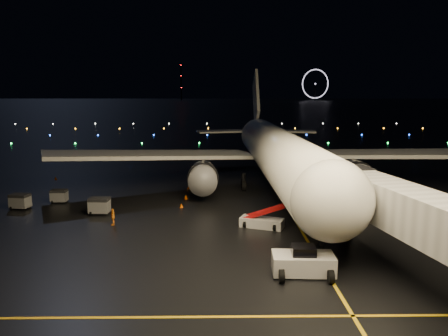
{
  "coord_description": "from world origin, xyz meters",
  "views": [
    {
      "loc": [
        4.15,
        -33.5,
        12.85
      ],
      "look_at": [
        4.77,
        12.0,
        5.0
      ],
      "focal_mm": 35.0,
      "sensor_mm": 36.0,
      "label": 1
    }
  ],
  "objects_px": {
    "pushback_tug": "(303,260)",
    "baggage_cart_1": "(20,202)",
    "airliner": "(274,125)",
    "crew_c": "(113,217)",
    "baggage_cart_2": "(59,196)",
    "baggage_cart_0": "(99,206)",
    "belt_loader": "(262,212)"
  },
  "relations": [
    {
      "from": "pushback_tug",
      "to": "baggage_cart_1",
      "type": "xyz_separation_m",
      "value": [
        -28.29,
        18.21,
        -0.2
      ]
    },
    {
      "from": "airliner",
      "to": "crew_c",
      "type": "relative_size",
      "value": 36.19
    },
    {
      "from": "pushback_tug",
      "to": "baggage_cart_1",
      "type": "bearing_deg",
      "value": 149.83
    },
    {
      "from": "crew_c",
      "to": "baggage_cart_2",
      "type": "bearing_deg",
      "value": -142.73
    },
    {
      "from": "airliner",
      "to": "pushback_tug",
      "type": "relative_size",
      "value": 13.79
    },
    {
      "from": "pushback_tug",
      "to": "baggage_cart_1",
      "type": "distance_m",
      "value": 33.65
    },
    {
      "from": "crew_c",
      "to": "baggage_cart_0",
      "type": "xyz_separation_m",
      "value": [
        -2.38,
        4.0,
        0.05
      ]
    },
    {
      "from": "crew_c",
      "to": "baggage_cart_0",
      "type": "distance_m",
      "value": 4.66
    },
    {
      "from": "baggage_cart_2",
      "to": "pushback_tug",
      "type": "bearing_deg",
      "value": -41.17
    },
    {
      "from": "belt_loader",
      "to": "crew_c",
      "type": "relative_size",
      "value": 3.63
    },
    {
      "from": "airliner",
      "to": "pushback_tug",
      "type": "height_order",
      "value": "airliner"
    },
    {
      "from": "baggage_cart_0",
      "to": "airliner",
      "type": "bearing_deg",
      "value": 37.01
    },
    {
      "from": "baggage_cart_0",
      "to": "crew_c",
      "type": "bearing_deg",
      "value": -55.71
    },
    {
      "from": "baggage_cart_1",
      "to": "baggage_cart_2",
      "type": "bearing_deg",
      "value": 50.71
    },
    {
      "from": "baggage_cart_1",
      "to": "baggage_cart_2",
      "type": "xyz_separation_m",
      "value": [
        3.33,
        2.87,
        -0.08
      ]
    },
    {
      "from": "baggage_cart_1",
      "to": "airliner",
      "type": "bearing_deg",
      "value": 30.58
    },
    {
      "from": "airliner",
      "to": "baggage_cart_0",
      "type": "relative_size",
      "value": 29.07
    },
    {
      "from": "baggage_cart_2",
      "to": "belt_loader",
      "type": "bearing_deg",
      "value": -24.37
    },
    {
      "from": "baggage_cart_2",
      "to": "baggage_cart_0",
      "type": "bearing_deg",
      "value": -40.72
    },
    {
      "from": "crew_c",
      "to": "baggage_cart_1",
      "type": "relative_size",
      "value": 0.84
    },
    {
      "from": "pushback_tug",
      "to": "baggage_cart_0",
      "type": "bearing_deg",
      "value": 142.28
    },
    {
      "from": "crew_c",
      "to": "airliner",
      "type": "bearing_deg",
      "value": 128.36
    },
    {
      "from": "belt_loader",
      "to": "baggage_cart_0",
      "type": "relative_size",
      "value": 2.91
    },
    {
      "from": "pushback_tug",
      "to": "belt_loader",
      "type": "bearing_deg",
      "value": 102.14
    },
    {
      "from": "pushback_tug",
      "to": "crew_c",
      "type": "distance_m",
      "value": 20.34
    },
    {
      "from": "belt_loader",
      "to": "baggage_cart_2",
      "type": "distance_m",
      "value": 25.18
    },
    {
      "from": "pushback_tug",
      "to": "belt_loader",
      "type": "height_order",
      "value": "belt_loader"
    },
    {
      "from": "pushback_tug",
      "to": "baggage_cart_0",
      "type": "distance_m",
      "value": 24.7
    },
    {
      "from": "crew_c",
      "to": "pushback_tug",
      "type": "bearing_deg",
      "value": 48.11
    },
    {
      "from": "baggage_cart_1",
      "to": "baggage_cart_0",
      "type": "bearing_deg",
      "value": -3.34
    },
    {
      "from": "baggage_cart_0",
      "to": "baggage_cart_2",
      "type": "distance_m",
      "value": 7.98
    },
    {
      "from": "crew_c",
      "to": "baggage_cart_0",
      "type": "relative_size",
      "value": 0.8
    }
  ]
}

